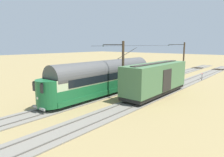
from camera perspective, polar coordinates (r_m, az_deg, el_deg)
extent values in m
plane|color=#937F51|center=(28.22, 9.60, -3.17)|extent=(220.00, 220.00, 0.00)
cube|color=slate|center=(27.09, 14.15, -3.76)|extent=(2.80, 80.00, 0.10)
cube|color=#59544C|center=(27.37, 12.80, -3.38)|extent=(0.07, 80.00, 0.08)
cube|color=#59544C|center=(26.77, 15.54, -3.78)|extent=(0.07, 80.00, 0.08)
cube|color=#2D2316|center=(57.29, 28.28, 2.41)|extent=(2.50, 0.24, 0.08)
cube|color=#2D2316|center=(56.66, 28.14, 2.35)|extent=(2.50, 0.24, 0.08)
cube|color=#2D2316|center=(56.02, 28.00, 2.29)|extent=(2.50, 0.24, 0.08)
cube|color=#2D2316|center=(55.39, 27.86, 2.23)|extent=(2.50, 0.24, 0.08)
cube|color=#2D2316|center=(54.76, 27.72, 2.17)|extent=(2.50, 0.24, 0.08)
cube|color=slate|center=(29.51, 5.44, -2.41)|extent=(2.80, 80.00, 0.10)
cube|color=#59544C|center=(29.89, 4.30, -2.06)|extent=(0.07, 80.00, 0.08)
cube|color=#59544C|center=(29.10, 6.60, -2.43)|extent=(0.07, 80.00, 0.08)
cube|color=#2D2316|center=(58.47, 23.52, 2.88)|extent=(2.50, 0.24, 0.08)
cube|color=#2D2316|center=(57.85, 23.33, 2.83)|extent=(2.50, 0.24, 0.08)
cube|color=#2D2316|center=(57.23, 23.15, 2.78)|extent=(2.50, 0.24, 0.08)
cube|color=#2D2316|center=(56.61, 22.95, 2.72)|extent=(2.50, 0.24, 0.08)
cube|color=#2D2316|center=(56.00, 22.76, 2.67)|extent=(2.50, 0.24, 0.08)
cube|color=#196033|center=(25.03, -1.87, -3.03)|extent=(2.65, 15.89, 0.55)
cube|color=#196033|center=(24.87, -1.88, -1.35)|extent=(2.55, 15.89, 0.95)
cube|color=#B7C699|center=(24.70, -1.89, 0.93)|extent=(2.55, 15.89, 1.05)
cylinder|color=#4C4C4C|center=(24.63, -1.90, 2.14)|extent=(2.65, 15.57, 2.65)
cylinder|color=#196033|center=(19.78, -17.32, -3.93)|extent=(2.55, 2.55, 2.55)
cylinder|color=#196033|center=(31.08, 7.85, 1.26)|extent=(2.55, 2.55, 2.55)
cube|color=black|center=(19.00, -20.34, -1.52)|extent=(1.63, 0.08, 0.36)
cube|color=black|center=(19.04, -20.38, -2.46)|extent=(1.73, 0.06, 0.80)
cube|color=black|center=(25.57, -4.06, 1.21)|extent=(0.04, 13.35, 0.80)
cube|color=black|center=(23.87, 0.43, 0.63)|extent=(0.04, 13.35, 0.80)
cylinder|color=silver|center=(19.21, -20.45, -5.27)|extent=(0.24, 0.06, 0.24)
cube|color=gray|center=(19.49, -20.12, -7.87)|extent=(1.94, 0.12, 0.20)
cylinder|color=black|center=(28.06, 4.43, 7.23)|extent=(0.07, 4.50, 1.50)
cylinder|color=black|center=(22.19, -12.08, -5.29)|extent=(0.10, 0.76, 0.76)
cylinder|color=black|center=(21.12, -9.66, -5.98)|extent=(0.10, 0.76, 0.76)
cylinder|color=black|center=(29.37, 3.70, -1.43)|extent=(0.10, 0.76, 0.76)
cylinder|color=black|center=(28.57, 6.02, -1.78)|extent=(0.10, 0.76, 0.76)
cube|color=#477047|center=(24.90, 12.37, 0.49)|extent=(2.90, 11.31, 3.20)
cube|color=#332D28|center=(24.70, 12.51, 4.30)|extent=(0.70, 10.18, 0.08)
cube|color=black|center=(25.24, 12.22, -3.55)|extent=(2.70, 11.31, 0.36)
cube|color=black|center=(24.31, 15.43, -0.47)|extent=(0.06, 2.20, 2.56)
cylinder|color=black|center=(28.45, 17.23, -2.13)|extent=(0.10, 0.84, 0.84)
cylinder|color=black|center=(29.01, 14.62, -1.79)|extent=(0.10, 0.84, 0.84)
cylinder|color=black|center=(21.53, 8.99, -5.54)|extent=(0.10, 0.84, 0.84)
cylinder|color=black|center=(22.27, 5.81, -4.96)|extent=(0.10, 0.84, 0.84)
cylinder|color=#423323|center=(38.58, 19.67, 4.78)|extent=(0.28, 0.28, 6.58)
cylinder|color=#2D2D2D|center=(39.01, 17.84, 9.18)|extent=(2.98, 0.10, 0.10)
sphere|color=#334733|center=(39.60, 15.81, 9.07)|extent=(0.16, 0.16, 0.16)
cylinder|color=#423323|center=(22.43, 3.15, 2.19)|extent=(0.28, 0.28, 6.58)
cylinder|color=#2D2D2D|center=(23.16, 0.22, 9.62)|extent=(2.98, 0.10, 0.10)
sphere|color=#334733|center=(24.14, -2.54, 9.25)|extent=(0.16, 0.16, 0.16)
cylinder|color=black|center=(31.49, 8.89, 9.25)|extent=(0.03, 22.27, 0.03)
cylinder|color=black|center=(39.01, 17.84, 9.18)|extent=(2.98, 0.02, 0.02)
cylinder|color=black|center=(38.04, 24.20, 0.27)|extent=(0.08, 0.08, 1.10)
cylinder|color=red|center=(37.95, 24.27, 1.26)|extent=(0.30, 0.30, 0.03)
cylinder|color=#262626|center=(38.12, 23.92, 0.00)|extent=(0.33, 0.04, 0.54)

